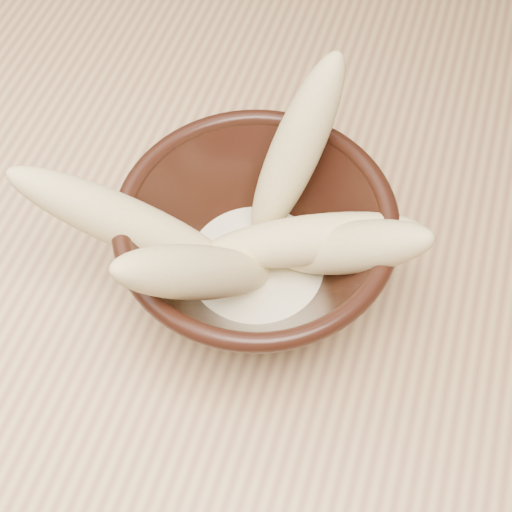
% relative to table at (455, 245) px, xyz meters
% --- Properties ---
extents(table, '(1.20, 0.80, 0.75)m').
position_rel_table_xyz_m(table, '(0.00, 0.00, 0.00)').
color(table, '#DDB779').
rests_on(table, ground).
extents(bowl, '(0.21, 0.21, 0.11)m').
position_rel_table_xyz_m(bowl, '(-0.16, -0.15, 0.14)').
color(bowl, black).
rests_on(bowl, table).
extents(milk_puddle, '(0.12, 0.12, 0.02)m').
position_rel_table_xyz_m(milk_puddle, '(-0.16, -0.15, 0.12)').
color(milk_puddle, '#ECE7BE').
rests_on(milk_puddle, bowl).
extents(banana_upright, '(0.08, 0.12, 0.16)m').
position_rel_table_xyz_m(banana_upright, '(-0.15, -0.09, 0.19)').
color(banana_upright, '#D2BD7C').
rests_on(banana_upright, bowl).
extents(banana_left, '(0.18, 0.08, 0.14)m').
position_rel_table_xyz_m(banana_left, '(-0.25, -0.18, 0.18)').
color(banana_left, '#D2BD7C').
rests_on(banana_left, bowl).
extents(banana_right, '(0.14, 0.06, 0.13)m').
position_rel_table_xyz_m(banana_right, '(-0.09, -0.15, 0.17)').
color(banana_right, '#D2BD7C').
rests_on(banana_right, bowl).
extents(banana_across, '(0.17, 0.08, 0.08)m').
position_rel_table_xyz_m(banana_across, '(-0.12, -0.14, 0.16)').
color(banana_across, '#D2BD7C').
rests_on(banana_across, bowl).
extents(banana_front, '(0.11, 0.14, 0.16)m').
position_rel_table_xyz_m(banana_front, '(-0.19, -0.21, 0.19)').
color(banana_front, '#D2BD7C').
rests_on(banana_front, bowl).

